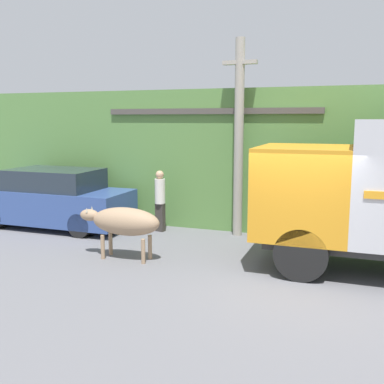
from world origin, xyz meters
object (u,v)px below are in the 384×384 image
(brown_cow, at_px, (124,222))
(utility_pole, at_px, (239,136))
(parked_suv, at_px, (53,199))
(pedestrian_on_hill, at_px, (160,197))

(brown_cow, distance_m, utility_pole, 3.96)
(brown_cow, distance_m, parked_suv, 4.00)
(pedestrian_on_hill, distance_m, utility_pole, 2.79)
(brown_cow, bearing_deg, utility_pole, 53.64)
(brown_cow, xyz_separation_m, parked_suv, (-3.44, 2.03, -0.04))
(brown_cow, relative_size, parked_suv, 0.43)
(pedestrian_on_hill, bearing_deg, utility_pole, -163.08)
(parked_suv, xyz_separation_m, pedestrian_on_hill, (3.17, 0.59, 0.15))
(utility_pole, bearing_deg, pedestrian_on_hill, -171.49)
(brown_cow, height_order, pedestrian_on_hill, pedestrian_on_hill)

